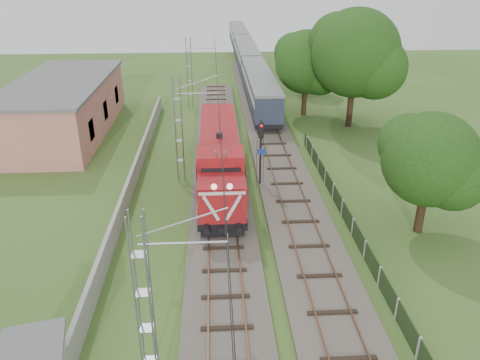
{
  "coord_description": "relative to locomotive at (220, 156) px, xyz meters",
  "views": [
    {
      "loc": [
        -0.37,
        -21.38,
        15.27
      ],
      "look_at": [
        1.28,
        6.84,
        2.2
      ],
      "focal_mm": 35.0,
      "sensor_mm": 36.0,
      "label": 1
    }
  ],
  "objects": [
    {
      "name": "track_main",
      "position": [
        0.0,
        -4.09,
        -2.06
      ],
      "size": [
        4.2,
        70.0,
        0.45
      ],
      "color": "#6B6054",
      "rests_on": "ground"
    },
    {
      "name": "track_side",
      "position": [
        5.0,
        8.91,
        -2.06
      ],
      "size": [
        4.2,
        80.0,
        0.45
      ],
      "color": "#6B6054",
      "rests_on": "ground"
    },
    {
      "name": "tree_a",
      "position": [
        12.34,
        -7.81,
        2.55
      ],
      "size": [
        5.94,
        5.66,
        7.7
      ],
      "color": "#3C2818",
      "rests_on": "ground"
    },
    {
      "name": "catenary",
      "position": [
        -2.95,
        0.91,
        1.8
      ],
      "size": [
        3.31,
        70.0,
        8.0
      ],
      "color": "gray",
      "rests_on": "ground"
    },
    {
      "name": "station_building",
      "position": [
        -15.0,
        12.91,
        0.39
      ],
      "size": [
        8.4,
        20.4,
        5.22
      ],
      "color": "tan",
      "rests_on": "ground"
    },
    {
      "name": "locomotive",
      "position": [
        0.0,
        0.0,
        0.0
      ],
      "size": [
        3.01,
        17.16,
        4.36
      ],
      "color": "black",
      "rests_on": "ground"
    },
    {
      "name": "tree_c",
      "position": [
        9.74,
        17.45,
        3.47
      ],
      "size": [
        7.07,
        6.73,
        9.17
      ],
      "color": "#3C2818",
      "rests_on": "ground"
    },
    {
      "name": "signal_post",
      "position": [
        2.98,
        -0.91,
        1.31
      ],
      "size": [
        0.57,
        0.44,
        5.17
      ],
      "color": "black",
      "rests_on": "ground"
    },
    {
      "name": "coach_rake",
      "position": [
        5.0,
        42.89,
        0.17
      ],
      "size": [
        2.89,
        64.4,
        3.34
      ],
      "color": "black",
      "rests_on": "ground"
    },
    {
      "name": "ground",
      "position": [
        0.0,
        -11.09,
        -2.25
      ],
      "size": [
        140.0,
        140.0,
        0.0
      ],
      "primitive_type": "plane",
      "color": "#3A5921",
      "rests_on": "ground"
    },
    {
      "name": "boundary_wall",
      "position": [
        -6.5,
        0.91,
        -1.5
      ],
      "size": [
        0.25,
        40.0,
        1.5
      ],
      "primitive_type": "cube",
      "color": "#9E9E99",
      "rests_on": "ground"
    },
    {
      "name": "tree_b",
      "position": [
        13.68,
        13.18,
        5.06
      ],
      "size": [
        9.03,
        8.6,
        11.7
      ],
      "color": "#3C2818",
      "rests_on": "ground"
    },
    {
      "name": "fence",
      "position": [
        8.0,
        -8.09,
        -1.65
      ],
      "size": [
        0.12,
        32.0,
        1.2
      ],
      "color": "black",
      "rests_on": "ground"
    },
    {
      "name": "tree_d",
      "position": [
        11.87,
        27.76,
        2.15
      ],
      "size": [
        5.43,
        5.17,
        7.04
      ],
      "color": "#3C2818",
      "rests_on": "ground"
    }
  ]
}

